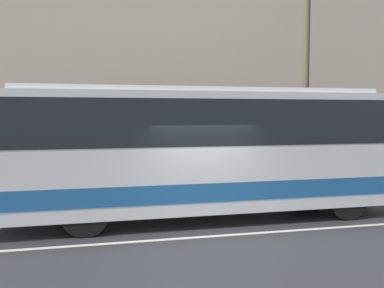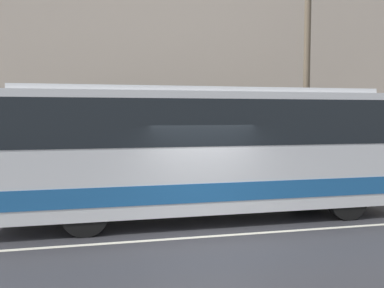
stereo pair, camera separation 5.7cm
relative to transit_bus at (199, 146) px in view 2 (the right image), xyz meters
The scene contains 6 objects.
ground_plane 2.62m from the transit_bus, 97.13° to the right, with size 60.00×60.00×0.00m, color #333338.
sidewalk 4.06m from the transit_bus, 93.51° to the left, with size 60.00×2.74×0.12m.
building_facade 6.35m from the transit_bus, 92.47° to the left, with size 60.00×0.35×11.78m.
lane_stripe 2.62m from the transit_bus, 97.13° to the right, with size 54.00×0.14×0.01m.
transit_bus is the anchor object (origin of this frame).
utility_pole_near 5.82m from the transit_bus, 32.14° to the left, with size 0.23×0.23×7.38m.
Camera 2 is at (-2.57, -9.10, 2.76)m, focal length 40.00 mm.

